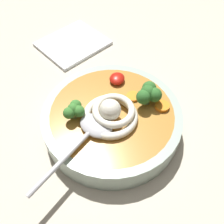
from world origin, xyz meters
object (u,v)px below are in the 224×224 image
(noodle_pile, at_px, (111,113))
(soup_spoon, at_px, (91,131))
(folded_napkin, at_px, (73,43))
(soup_bowl, at_px, (112,120))

(noodle_pile, bearing_deg, soup_spoon, 153.14)
(noodle_pile, bearing_deg, folded_napkin, 38.16)
(soup_spoon, relative_size, folded_napkin, 1.14)
(folded_napkin, bearing_deg, noodle_pile, -141.84)
(soup_spoon, bearing_deg, folded_napkin, -130.98)
(soup_bowl, distance_m, soup_spoon, 0.07)
(soup_bowl, relative_size, soup_spoon, 1.45)
(noodle_pile, xyz_separation_m, folded_napkin, (0.22, 0.18, -0.06))
(soup_spoon, xyz_separation_m, folded_napkin, (0.27, 0.16, -0.05))
(soup_bowl, bearing_deg, soup_spoon, 161.19)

